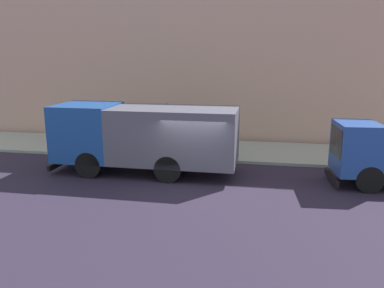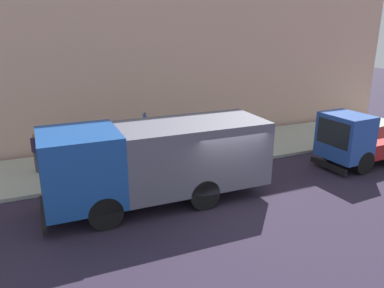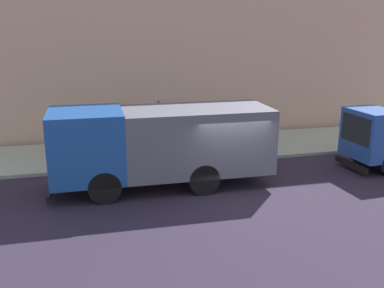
# 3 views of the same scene
# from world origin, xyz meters

# --- Properties ---
(ground) EXTENTS (80.00, 80.00, 0.00)m
(ground) POSITION_xyz_m (0.00, 0.00, 0.00)
(ground) COLOR #2A2234
(sidewalk) EXTENTS (4.37, 30.00, 0.14)m
(sidewalk) POSITION_xyz_m (5.19, 0.00, 0.07)
(sidewalk) COLOR #A3A998
(sidewalk) RESTS_ON ground
(building_facade) EXTENTS (0.50, 30.00, 10.79)m
(building_facade) POSITION_xyz_m (7.87, 0.00, 5.40)
(building_facade) COLOR #D4A68E
(building_facade) RESTS_ON ground
(large_utility_truck) EXTENTS (2.58, 7.75, 2.87)m
(large_utility_truck) POSITION_xyz_m (0.92, 2.29, 1.64)
(large_utility_truck) COLOR #1A4895
(large_utility_truck) RESTS_ON ground
(pedestrian_walking) EXTENTS (0.45, 0.45, 1.67)m
(pedestrian_walking) POSITION_xyz_m (5.27, 6.08, 1.01)
(pedestrian_walking) COLOR #424149
(pedestrian_walking) RESTS_ON sidewalk
(street_sign_post) EXTENTS (0.44, 0.08, 2.53)m
(street_sign_post) POSITION_xyz_m (3.47, 1.93, 1.63)
(street_sign_post) COLOR #4C5156
(street_sign_post) RESTS_ON sidewalk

